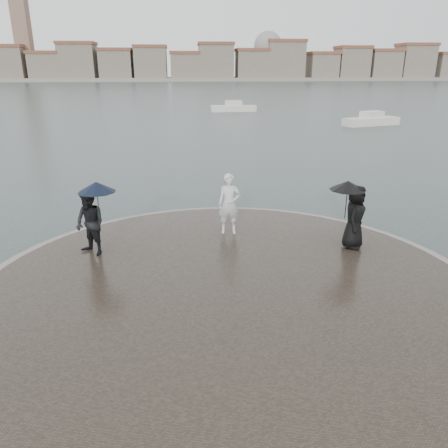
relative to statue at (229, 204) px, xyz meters
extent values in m
plane|color=#2B3835|center=(-0.36, -6.98, -1.30)|extent=(400.00, 400.00, 0.00)
cylinder|color=gray|center=(-0.36, -3.48, -1.14)|extent=(12.50, 12.50, 0.32)
cylinder|color=#2D261E|center=(-0.36, -3.48, -1.12)|extent=(11.90, 11.90, 0.36)
imported|color=silver|center=(0.00, 0.00, 0.00)|extent=(0.73, 0.52, 1.89)
imported|color=black|center=(-3.95, -1.30, -0.04)|extent=(1.11, 1.08, 1.80)
cylinder|color=black|center=(-3.70, -1.20, 0.41)|extent=(0.02, 0.02, 0.90)
cone|color=black|center=(-3.70, -1.20, 0.96)|extent=(1.02, 1.02, 0.28)
imported|color=black|center=(3.43, -1.46, -0.02)|extent=(0.96, 1.07, 1.84)
cylinder|color=black|center=(3.18, -1.36, 0.36)|extent=(0.02, 0.02, 0.90)
cone|color=black|center=(3.18, -1.36, 0.88)|extent=(1.02, 1.02, 0.26)
cube|color=gray|center=(-0.36, 156.02, -0.70)|extent=(260.00, 20.00, 1.20)
cube|color=gray|center=(-60.36, 153.02, 4.20)|extent=(11.00, 10.00, 11.00)
cube|color=brown|center=(-60.36, 153.02, 10.20)|extent=(11.60, 10.60, 1.00)
cube|color=gray|center=(-48.36, 153.02, 3.20)|extent=(10.00, 10.00, 9.00)
cube|color=brown|center=(-48.36, 153.02, 8.20)|extent=(10.60, 10.60, 1.00)
cube|color=gray|center=(-37.36, 153.02, 4.70)|extent=(12.00, 10.00, 12.00)
cube|color=brown|center=(-37.36, 153.02, 11.20)|extent=(12.60, 10.60, 1.00)
cube|color=gray|center=(-24.36, 153.02, 3.70)|extent=(11.00, 10.00, 10.00)
cube|color=brown|center=(-24.36, 153.02, 9.20)|extent=(11.60, 10.60, 1.00)
cube|color=gray|center=(-12.36, 153.02, 4.20)|extent=(11.00, 10.00, 11.00)
cube|color=brown|center=(-12.36, 153.02, 10.20)|extent=(11.60, 10.60, 1.00)
cube|color=gray|center=(-0.36, 153.02, 3.20)|extent=(10.00, 10.00, 9.00)
cube|color=brown|center=(-0.36, 153.02, 8.20)|extent=(10.60, 10.60, 1.00)
cube|color=gray|center=(10.64, 153.02, 4.70)|extent=(12.00, 10.00, 12.00)
cube|color=brown|center=(10.64, 153.02, 11.20)|extent=(12.60, 10.60, 1.00)
cube|color=gray|center=(23.64, 153.02, 3.70)|extent=(11.00, 10.00, 10.00)
cube|color=brown|center=(23.64, 153.02, 9.20)|extent=(11.60, 10.60, 1.00)
cube|color=gray|center=(35.64, 153.02, 5.20)|extent=(13.00, 10.00, 13.00)
cube|color=brown|center=(35.64, 153.02, 12.20)|extent=(13.60, 10.60, 1.00)
cube|color=gray|center=(49.64, 153.02, 3.20)|extent=(10.00, 10.00, 9.00)
cube|color=brown|center=(49.64, 153.02, 8.20)|extent=(10.60, 10.60, 1.00)
cube|color=gray|center=(60.64, 153.02, 4.20)|extent=(11.00, 10.00, 11.00)
cube|color=brown|center=(60.64, 153.02, 10.20)|extent=(11.60, 10.60, 1.00)
cube|color=gray|center=(72.64, 153.02, 3.70)|extent=(11.00, 10.00, 10.00)
cube|color=brown|center=(72.64, 153.02, 9.20)|extent=(11.60, 10.60, 1.00)
cube|color=gray|center=(84.64, 153.02, 4.70)|extent=(12.00, 10.00, 12.00)
cube|color=brown|center=(84.64, 153.02, 11.20)|extent=(12.60, 10.60, 1.00)
cube|color=gray|center=(97.64, 153.02, 3.20)|extent=(10.00, 10.00, 9.00)
cube|color=#846654|center=(-55.36, 155.02, 14.70)|extent=(5.00, 5.00, 32.00)
sphere|color=gray|center=(29.64, 155.02, 10.70)|extent=(10.00, 10.00, 10.00)
cube|color=silver|center=(16.25, 27.72, -1.05)|extent=(5.73, 3.14, 0.90)
cube|color=silver|center=(16.25, 27.72, -0.45)|extent=(2.26, 1.73, 0.90)
cube|color=silver|center=(4.76, 41.96, -1.05)|extent=(5.53, 1.72, 0.90)
cube|color=silver|center=(4.76, 41.96, -0.45)|extent=(2.03, 1.24, 0.90)
camera|label=1|loc=(-1.31, -12.77, 4.02)|focal=35.00mm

